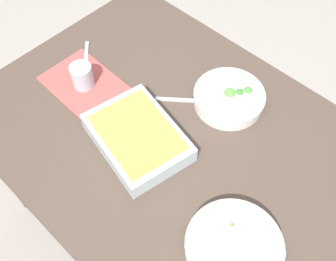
{
  "coord_description": "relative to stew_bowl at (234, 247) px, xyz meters",
  "views": [
    {
      "loc": [
        0.48,
        -0.5,
        1.75
      ],
      "look_at": [
        0.0,
        0.0,
        0.74
      ],
      "focal_mm": 42.35,
      "sensor_mm": 36.0,
      "label": 1
    }
  ],
  "objects": [
    {
      "name": "ground_plane",
      "position": [
        -0.38,
        0.16,
        -0.77
      ],
      "size": [
        6.0,
        6.0,
        0.0
      ],
      "primitive_type": "plane",
      "color": "#9E9389"
    },
    {
      "name": "dining_table",
      "position": [
        -0.38,
        0.16,
        -0.12
      ],
      "size": [
        1.2,
        0.9,
        0.74
      ],
      "color": "#4C3D33",
      "rests_on": "ground_plane"
    },
    {
      "name": "placemat",
      "position": [
        -0.71,
        0.1,
        -0.03
      ],
      "size": [
        0.28,
        0.21,
        0.0
      ],
      "primitive_type": "cube",
      "rotation": [
        0.0,
        0.0,
        -0.02
      ],
      "color": "#B24C47",
      "rests_on": "dining_table"
    },
    {
      "name": "stew_bowl",
      "position": [
        0.0,
        0.0,
        0.0
      ],
      "size": [
        0.25,
        0.25,
        0.06
      ],
      "color": "white",
      "rests_on": "dining_table"
    },
    {
      "name": "broccoli_bowl",
      "position": [
        -0.31,
        0.37,
        -0.0
      ],
      "size": [
        0.23,
        0.23,
        0.07
      ],
      "color": "white",
      "rests_on": "dining_table"
    },
    {
      "name": "baking_dish",
      "position": [
        -0.41,
        0.06,
        0.0
      ],
      "size": [
        0.34,
        0.28,
        0.06
      ],
      "color": "silver",
      "rests_on": "dining_table"
    },
    {
      "name": "drink_cup",
      "position": [
        -0.71,
        0.1,
        0.01
      ],
      "size": [
        0.07,
        0.07,
        0.08
      ],
      "color": "#B2BCC6",
      "rests_on": "dining_table"
    },
    {
      "name": "spoon_by_stew",
      "position": [
        -0.04,
        -0.02,
        -0.03
      ],
      "size": [
        0.16,
        0.11,
        0.01
      ],
      "color": "silver",
      "rests_on": "dining_table"
    },
    {
      "name": "spoon_by_broccoli",
      "position": [
        -0.41,
        0.29,
        -0.03
      ],
      "size": [
        0.15,
        0.13,
        0.01
      ],
      "color": "silver",
      "rests_on": "dining_table"
    },
    {
      "name": "spoon_spare",
      "position": [
        -0.78,
        0.16,
        -0.03
      ],
      "size": [
        0.14,
        0.13,
        0.01
      ],
      "color": "silver",
      "rests_on": "dining_table"
    }
  ]
}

